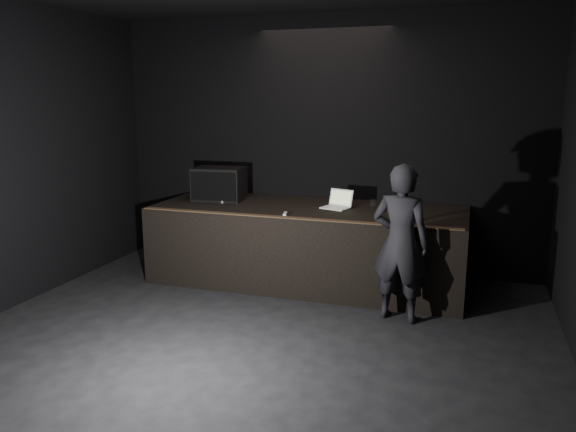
{
  "coord_description": "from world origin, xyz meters",
  "views": [
    {
      "loc": [
        1.96,
        -4.13,
        2.4
      ],
      "look_at": [
        -0.13,
        2.3,
        0.96
      ],
      "focal_mm": 35.0,
      "sensor_mm": 36.0,
      "label": 1
    }
  ],
  "objects_px": {
    "stage_monitor": "(219,184)",
    "stage_riser": "(308,244)",
    "person": "(401,243)",
    "laptop": "(338,203)",
    "beer_can": "(222,197)"
  },
  "relations": [
    {
      "from": "stage_riser",
      "to": "stage_monitor",
      "type": "xyz_separation_m",
      "value": [
        -1.31,
        0.12,
        0.72
      ]
    },
    {
      "from": "stage_monitor",
      "to": "laptop",
      "type": "distance_m",
      "value": 1.7
    },
    {
      "from": "stage_riser",
      "to": "person",
      "type": "relative_size",
      "value": 2.32
    },
    {
      "from": "stage_riser",
      "to": "person",
      "type": "xyz_separation_m",
      "value": [
        1.31,
        -0.95,
        0.36
      ]
    },
    {
      "from": "stage_riser",
      "to": "stage_monitor",
      "type": "height_order",
      "value": "stage_monitor"
    },
    {
      "from": "beer_can",
      "to": "stage_monitor",
      "type": "bearing_deg",
      "value": 124.32
    },
    {
      "from": "stage_riser",
      "to": "beer_can",
      "type": "bearing_deg",
      "value": -176.37
    },
    {
      "from": "stage_riser",
      "to": "laptop",
      "type": "distance_m",
      "value": 0.68
    },
    {
      "from": "laptop",
      "to": "person",
      "type": "distance_m",
      "value": 1.4
    },
    {
      "from": "stage_monitor",
      "to": "stage_riser",
      "type": "bearing_deg",
      "value": -10.45
    },
    {
      "from": "stage_riser",
      "to": "laptop",
      "type": "xyz_separation_m",
      "value": [
        0.38,
        0.07,
        0.56
      ]
    },
    {
      "from": "stage_monitor",
      "to": "person",
      "type": "distance_m",
      "value": 2.86
    },
    {
      "from": "stage_monitor",
      "to": "person",
      "type": "height_order",
      "value": "person"
    },
    {
      "from": "laptop",
      "to": "beer_can",
      "type": "bearing_deg",
      "value": -156.42
    },
    {
      "from": "person",
      "to": "laptop",
      "type": "bearing_deg",
      "value": -37.7
    }
  ]
}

